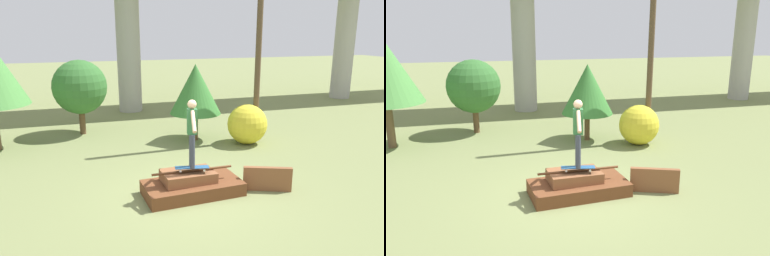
# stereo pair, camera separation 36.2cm
# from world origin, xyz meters

# --- Properties ---
(ground_plane) EXTENTS (80.00, 80.00, 0.00)m
(ground_plane) POSITION_xyz_m (0.00, 0.00, 0.00)
(ground_plane) COLOR olive
(scrap_pile) EXTENTS (2.39, 1.30, 0.64)m
(scrap_pile) POSITION_xyz_m (-0.02, 0.01, 0.23)
(scrap_pile) COLOR brown
(scrap_pile) RESTS_ON ground_plane
(scrap_plank_loose) EXTENTS (1.14, 0.56, 0.60)m
(scrap_plank_loose) POSITION_xyz_m (1.82, -0.34, 0.30)
(scrap_plank_loose) COLOR brown
(scrap_plank_loose) RESTS_ON ground_plane
(skateboard) EXTENTS (0.82, 0.36, 0.09)m
(skateboard) POSITION_xyz_m (-0.04, -0.07, 0.71)
(skateboard) COLOR #23517F
(skateboard) RESTS_ON scrap_pile
(skater) EXTENTS (0.31, 1.15, 1.60)m
(skater) POSITION_xyz_m (-0.04, -0.07, 1.65)
(skater) COLOR #383D4C
(skater) RESTS_ON skateboard
(utility_pole) EXTENTS (1.30, 0.20, 8.38)m
(utility_pole) POSITION_xyz_m (3.45, 3.60, 4.32)
(utility_pole) COLOR brown
(utility_pole) RESTS_ON ground_plane
(tree_behind_right) EXTENTS (1.99, 1.99, 2.78)m
(tree_behind_right) POSITION_xyz_m (-2.35, 6.39, 1.78)
(tree_behind_right) COLOR brown
(tree_behind_right) RESTS_ON ground_plane
(tree_mid_back) EXTENTS (1.80, 1.80, 2.70)m
(tree_mid_back) POSITION_xyz_m (1.47, 4.35, 1.83)
(tree_mid_back) COLOR brown
(tree_mid_back) RESTS_ON ground_plane
(bush_yellow_flowering) EXTENTS (1.37, 1.37, 1.37)m
(bush_yellow_flowering) POSITION_xyz_m (3.04, 3.40, 0.68)
(bush_yellow_flowering) COLOR gold
(bush_yellow_flowering) RESTS_ON ground_plane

